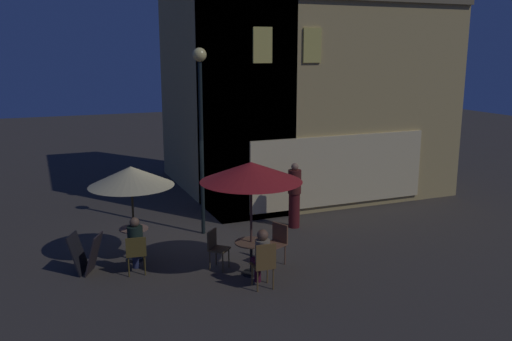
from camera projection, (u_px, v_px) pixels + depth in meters
The scene contains 15 objects.
ground_plane at pixel (182, 240), 13.85m from camera, with size 60.00×60.00×0.00m, color #3C362F.
cafe_building at pixel (279, 88), 17.44m from camera, with size 8.28×7.31×7.17m.
street_lamp_near_corner at pixel (201, 105), 13.66m from camera, with size 0.35×0.35×4.82m.
menu_sandwich_board at pixel (86, 253), 11.74m from camera, with size 0.81×0.77×0.86m.
cafe_table_0 at pixel (134, 238), 12.44m from camera, with size 0.66×0.66×0.78m.
cafe_table_1 at pixel (251, 251), 11.65m from camera, with size 0.71×0.71×0.74m.
patio_umbrella_0 at pixel (131, 177), 12.13m from camera, with size 1.92×1.92×2.22m.
patio_umbrella_1 at pixel (251, 172), 11.28m from camera, with size 2.16×2.16×2.49m.
cafe_chair_0 at pixel (136, 251), 11.62m from camera, with size 0.48×0.48×0.87m.
cafe_chair_1 at pixel (264, 262), 10.89m from camera, with size 0.44×0.44×0.99m.
cafe_chair_2 at pixel (277, 240), 12.24m from camera, with size 0.58×0.58×0.93m.
cafe_chair_3 at pixel (216, 245), 11.96m from camera, with size 0.56×0.56×0.88m.
patron_seated_0 at pixel (135, 241), 11.72m from camera, with size 0.38×0.53×1.27m.
patron_seated_1 at pixel (262, 254), 11.01m from camera, with size 0.32×0.52×1.24m.
patron_standing_2 at pixel (294, 195), 14.72m from camera, with size 0.36×0.36×1.80m.
Camera 1 is at (-3.20, -12.89, 4.73)m, focal length 38.03 mm.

